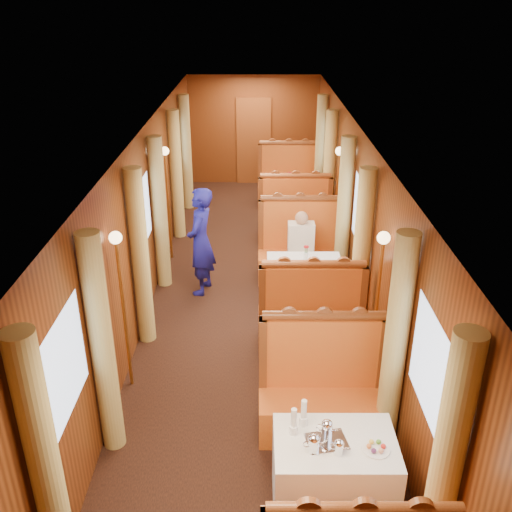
{
  "coord_description": "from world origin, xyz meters",
  "views": [
    {
      "loc": [
        0.08,
        -7.2,
        4.23
      ],
      "look_at": [
        0.07,
        -0.43,
        1.05
      ],
      "focal_mm": 40.0,
      "sensor_mm": 36.0,
      "label": 1
    }
  ],
  "objects_px": {
    "table_mid": "(304,286)",
    "banquette_far_aft": "(288,184)",
    "banquette_mid_fwd": "(310,320)",
    "banquette_mid_aft": "(299,253)",
    "teapot_right": "(339,449)",
    "rose_vase_far": "(290,176)",
    "banquette_near_aft": "(322,395)",
    "teapot_left": "(314,445)",
    "teapot_back": "(327,431)",
    "rose_vase_mid": "(306,250)",
    "steward": "(201,242)",
    "banquette_far_fwd": "(294,219)",
    "table_far": "(291,203)",
    "tea_tray": "(327,442)",
    "fruit_plate": "(376,448)",
    "table_near": "(333,474)",
    "passenger": "(301,241)"
  },
  "relations": [
    {
      "from": "banquette_near_aft",
      "to": "banquette_mid_aft",
      "type": "xyz_separation_m",
      "value": [
        0.0,
        3.5,
        0.0
      ]
    },
    {
      "from": "table_near",
      "to": "rose_vase_mid",
      "type": "height_order",
      "value": "rose_vase_mid"
    },
    {
      "from": "steward",
      "to": "teapot_left",
      "type": "bearing_deg",
      "value": 29.38
    },
    {
      "from": "banquette_near_aft",
      "to": "teapot_right",
      "type": "relative_size",
      "value": 9.67
    },
    {
      "from": "banquette_mid_fwd",
      "to": "banquette_mid_aft",
      "type": "distance_m",
      "value": 2.03
    },
    {
      "from": "teapot_right",
      "to": "banquette_mid_fwd",
      "type": "bearing_deg",
      "value": 106.32
    },
    {
      "from": "rose_vase_mid",
      "to": "banquette_mid_aft",
      "type": "bearing_deg",
      "value": 90.88
    },
    {
      "from": "tea_tray",
      "to": "teapot_right",
      "type": "bearing_deg",
      "value": -57.85
    },
    {
      "from": "tea_tray",
      "to": "teapot_back",
      "type": "height_order",
      "value": "teapot_back"
    },
    {
      "from": "banquette_mid_aft",
      "to": "banquette_far_aft",
      "type": "xyz_separation_m",
      "value": [
        0.0,
        3.5,
        0.0
      ]
    },
    {
      "from": "rose_vase_far",
      "to": "steward",
      "type": "height_order",
      "value": "steward"
    },
    {
      "from": "banquette_far_aft",
      "to": "banquette_mid_fwd",
      "type": "bearing_deg",
      "value": -90.0
    },
    {
      "from": "table_mid",
      "to": "rose_vase_mid",
      "type": "distance_m",
      "value": 0.55
    },
    {
      "from": "fruit_plate",
      "to": "rose_vase_far",
      "type": "relative_size",
      "value": 0.66
    },
    {
      "from": "teapot_back",
      "to": "rose_vase_far",
      "type": "height_order",
      "value": "rose_vase_far"
    },
    {
      "from": "teapot_left",
      "to": "rose_vase_mid",
      "type": "bearing_deg",
      "value": 81.96
    },
    {
      "from": "table_near",
      "to": "banquette_mid_fwd",
      "type": "height_order",
      "value": "banquette_mid_fwd"
    },
    {
      "from": "teapot_right",
      "to": "passenger",
      "type": "distance_m",
      "value": 4.4
    },
    {
      "from": "table_mid",
      "to": "banquette_mid_fwd",
      "type": "distance_m",
      "value": 1.02
    },
    {
      "from": "banquette_mid_fwd",
      "to": "table_far",
      "type": "distance_m",
      "value": 4.51
    },
    {
      "from": "banquette_near_aft",
      "to": "rose_vase_mid",
      "type": "height_order",
      "value": "banquette_near_aft"
    },
    {
      "from": "fruit_plate",
      "to": "table_far",
      "type": "bearing_deg",
      "value": 92.59
    },
    {
      "from": "banquette_near_aft",
      "to": "tea_tray",
      "type": "xyz_separation_m",
      "value": [
        -0.08,
        -1.02,
        0.33
      ]
    },
    {
      "from": "teapot_left",
      "to": "banquette_mid_fwd",
      "type": "bearing_deg",
      "value": 80.93
    },
    {
      "from": "teapot_right",
      "to": "rose_vase_far",
      "type": "bearing_deg",
      "value": 106.59
    },
    {
      "from": "banquette_mid_aft",
      "to": "banquette_near_aft",
      "type": "bearing_deg",
      "value": -90.0
    },
    {
      "from": "rose_vase_mid",
      "to": "passenger",
      "type": "distance_m",
      "value": 0.76
    },
    {
      "from": "rose_vase_far",
      "to": "banquette_mid_aft",
      "type": "bearing_deg",
      "value": -89.14
    },
    {
      "from": "banquette_near_aft",
      "to": "teapot_left",
      "type": "bearing_deg",
      "value": -100.16
    },
    {
      "from": "teapot_left",
      "to": "rose_vase_far",
      "type": "distance_m",
      "value": 7.13
    },
    {
      "from": "banquette_far_aft",
      "to": "passenger",
      "type": "xyz_separation_m",
      "value": [
        -0.0,
        -3.76,
        0.32
      ]
    },
    {
      "from": "teapot_left",
      "to": "rose_vase_far",
      "type": "relative_size",
      "value": 0.46
    },
    {
      "from": "rose_vase_mid",
      "to": "rose_vase_far",
      "type": "bearing_deg",
      "value": 90.87
    },
    {
      "from": "rose_vase_mid",
      "to": "steward",
      "type": "height_order",
      "value": "steward"
    },
    {
      "from": "teapot_right",
      "to": "table_far",
      "type": "bearing_deg",
      "value": 106.29
    },
    {
      "from": "tea_tray",
      "to": "teapot_left",
      "type": "xyz_separation_m",
      "value": [
        -0.12,
        -0.11,
        0.06
      ]
    },
    {
      "from": "table_mid",
      "to": "banquette_far_fwd",
      "type": "xyz_separation_m",
      "value": [
        0.0,
        2.49,
        0.05
      ]
    },
    {
      "from": "banquette_mid_aft",
      "to": "teapot_left",
      "type": "relative_size",
      "value": 8.02
    },
    {
      "from": "banquette_far_fwd",
      "to": "teapot_right",
      "type": "height_order",
      "value": "banquette_far_fwd"
    },
    {
      "from": "table_mid",
      "to": "banquette_far_aft",
      "type": "bearing_deg",
      "value": 90.0
    },
    {
      "from": "teapot_right",
      "to": "fruit_plate",
      "type": "distance_m",
      "value": 0.32
    },
    {
      "from": "rose_vase_far",
      "to": "steward",
      "type": "relative_size",
      "value": 0.22
    },
    {
      "from": "banquette_near_aft",
      "to": "fruit_plate",
      "type": "relative_size",
      "value": 5.63
    },
    {
      "from": "banquette_far_fwd",
      "to": "banquette_near_aft",
      "type": "bearing_deg",
      "value": -90.0
    },
    {
      "from": "table_mid",
      "to": "table_near",
      "type": "bearing_deg",
      "value": -90.0
    },
    {
      "from": "banquette_near_aft",
      "to": "tea_tray",
      "type": "height_order",
      "value": "banquette_near_aft"
    },
    {
      "from": "banquette_far_fwd",
      "to": "teapot_left",
      "type": "xyz_separation_m",
      "value": [
        -0.2,
        -6.1,
        0.39
      ]
    },
    {
      "from": "banquette_near_aft",
      "to": "teapot_left",
      "type": "relative_size",
      "value": 8.02
    },
    {
      "from": "table_near",
      "to": "teapot_back",
      "type": "xyz_separation_m",
      "value": [
        -0.08,
        0.05,
        0.44
      ]
    },
    {
      "from": "banquette_mid_fwd",
      "to": "passenger",
      "type": "distance_m",
      "value": 1.8
    }
  ]
}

